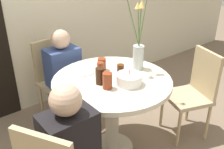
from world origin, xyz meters
TOP-DOWN VIEW (x-y plane):
  - ground_plane at (0.00, 0.00)m, footprint 16.00×16.00m
  - dining_table at (0.00, 0.00)m, footprint 1.04×1.04m
  - chair_near_front at (-0.11, 0.88)m, footprint 0.45×0.45m
  - chair_right_flank at (0.83, -0.31)m, footprint 0.51×0.51m
  - birthday_cake at (0.05, -0.17)m, footprint 0.22×0.22m
  - flower_vase at (0.31, 0.01)m, footprint 0.30×0.12m
  - side_plate at (-0.12, 0.28)m, footprint 0.22×0.22m
  - drink_glass_0 at (-0.03, 0.12)m, footprint 0.06×0.06m
  - drink_glass_1 at (-0.14, -0.11)m, footprint 0.08×0.08m
  - drink_glass_2 at (0.05, 0.21)m, footprint 0.08×0.08m
  - drink_glass_3 at (0.10, 0.01)m, footprint 0.06×0.06m
  - drink_glass_4 at (-0.13, -0.01)m, footprint 0.07×0.07m
  - person_guest at (-0.09, 0.72)m, footprint 0.34×0.24m

SIDE VIEW (x-z plane):
  - ground_plane at x=0.00m, z-range 0.00..0.00m
  - person_guest at x=-0.09m, z-range -0.03..1.04m
  - chair_near_front at x=-0.11m, z-range 0.06..0.98m
  - chair_right_flank at x=0.83m, z-range 0.06..0.98m
  - dining_table at x=0.00m, z-range 0.23..1.01m
  - side_plate at x=-0.12m, z-range 0.78..0.79m
  - birthday_cake at x=0.05m, z-range 0.76..0.89m
  - drink_glass_3 at x=0.10m, z-range 0.78..0.88m
  - drink_glass_2 at x=0.05m, z-range 0.78..0.89m
  - drink_glass_0 at x=-0.03m, z-range 0.78..0.90m
  - drink_glass_1 at x=-0.14m, z-range 0.78..0.91m
  - drink_glass_4 at x=-0.13m, z-range 0.78..0.92m
  - flower_vase at x=0.31m, z-range 0.63..1.41m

